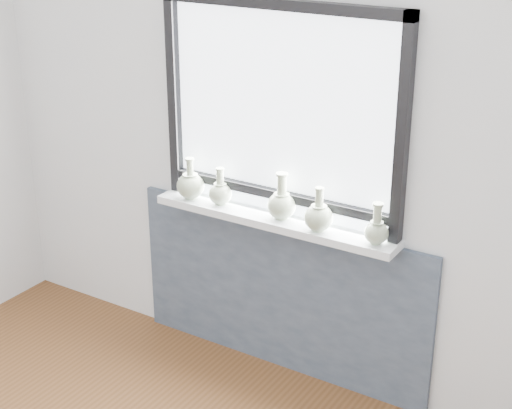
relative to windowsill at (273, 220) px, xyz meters
The scene contains 9 objects.
back_wall 0.43m from the windowsill, 90.00° to the left, with size 3.60×0.02×2.60m, color silver.
apron_panel 0.46m from the windowsill, 90.00° to the left, with size 1.70×0.03×0.86m, color #4C586B.
windowsill is the anchor object (origin of this frame).
window 0.56m from the windowsill, 90.00° to the left, with size 1.30×0.06×1.05m.
vase_a 0.50m from the windowsill, behind, with size 0.15×0.15×0.22m.
vase_b 0.33m from the windowsill, behind, with size 0.12×0.12×0.20m.
vase_c 0.11m from the windowsill, ahead, with size 0.14×0.14×0.24m.
vase_d 0.28m from the windowsill, ahead, with size 0.14×0.14×0.22m.
vase_e 0.57m from the windowsill, ahead, with size 0.11×0.11×0.20m.
Camera 1 is at (1.82, -1.37, 2.44)m, focal length 55.00 mm.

